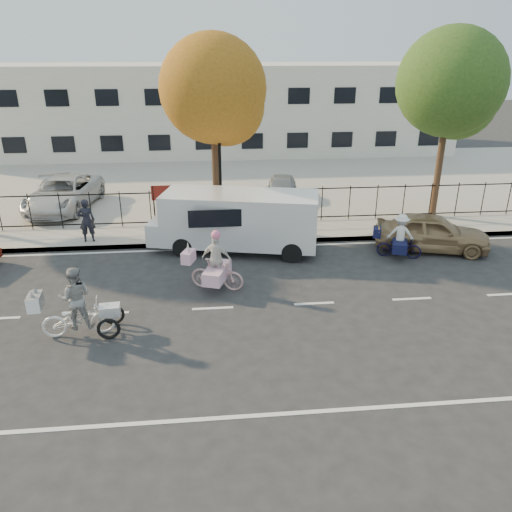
{
  "coord_description": "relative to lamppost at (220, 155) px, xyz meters",
  "views": [
    {
      "loc": [
        -0.01,
        -12.86,
        6.99
      ],
      "look_at": [
        1.38,
        1.2,
        1.1
      ],
      "focal_mm": 35.0,
      "sensor_mm": 36.0,
      "label": 1
    }
  ],
  "objects": [
    {
      "name": "lot_car_b",
      "position": [
        -7.1,
        3.24,
        -2.24
      ],
      "size": [
        3.05,
        5.45,
        1.44
      ],
      "primitive_type": "imported",
      "rotation": [
        0.0,
        0.0,
        -0.13
      ],
      "color": "silver",
      "rests_on": "parking_lot"
    },
    {
      "name": "sidewalk",
      "position": [
        -0.5,
        -0.7,
        -3.04
      ],
      "size": [
        60.0,
        2.2,
        0.15
      ],
      "primitive_type": "cube",
      "color": "#A8A399",
      "rests_on": "ground"
    },
    {
      "name": "gold_sedan",
      "position": [
        7.71,
        -3.0,
        -2.41
      ],
      "size": [
        4.39,
        2.74,
        1.4
      ],
      "primitive_type": "imported",
      "rotation": [
        0.0,
        0.0,
        1.28
      ],
      "color": "#A18157",
      "rests_on": "ground"
    },
    {
      "name": "pedestrian",
      "position": [
        -5.12,
        -1.2,
        -2.13
      ],
      "size": [
        0.65,
        0.46,
        1.67
      ],
      "primitive_type": "imported",
      "rotation": [
        0.0,
        0.0,
        3.24
      ],
      "color": "black",
      "rests_on": "sidewalk"
    },
    {
      "name": "bull_bike",
      "position": [
        6.23,
        -3.59,
        -2.46
      ],
      "size": [
        1.81,
        1.28,
        1.63
      ],
      "rotation": [
        0.0,
        0.0,
        1.23
      ],
      "color": "black",
      "rests_on": "ground"
    },
    {
      "name": "unicorn_bike",
      "position": [
        -0.36,
        -5.53,
        -2.39
      ],
      "size": [
        1.98,
        1.44,
        1.96
      ],
      "rotation": [
        0.0,
        0.0,
        1.24
      ],
      "color": "beige",
      "rests_on": "ground"
    },
    {
      "name": "road_markings",
      "position": [
        -0.5,
        -6.8,
        -3.11
      ],
      "size": [
        60.0,
        9.52,
        0.01
      ],
      "primitive_type": null,
      "color": "silver",
      "rests_on": "ground"
    },
    {
      "name": "iron_fence",
      "position": [
        -0.5,
        0.4,
        -2.21
      ],
      "size": [
        58.0,
        0.06,
        1.5
      ],
      "primitive_type": null,
      "color": "black",
      "rests_on": "sidewalk"
    },
    {
      "name": "tree_mid",
      "position": [
        -0.03,
        0.64,
        2.24
      ],
      "size": [
        4.17,
        4.17,
        7.64
      ],
      "color": "#442D1D",
      "rests_on": "ground"
    },
    {
      "name": "tree_east",
      "position": [
        9.46,
        0.56,
        2.42
      ],
      "size": [
        4.31,
        4.31,
        7.9
      ],
      "color": "#442D1D",
      "rests_on": "ground"
    },
    {
      "name": "white_van",
      "position": [
        0.52,
        -2.3,
        -1.91
      ],
      "size": [
        6.49,
        3.27,
        2.18
      ],
      "rotation": [
        0.0,
        0.0,
        -0.23
      ],
      "color": "white",
      "rests_on": "ground"
    },
    {
      "name": "zebra_trike",
      "position": [
        -4.0,
        -7.89,
        -2.37
      ],
      "size": [
        2.26,
        0.94,
        1.93
      ],
      "rotation": [
        0.0,
        0.0,
        1.67
      ],
      "color": "white",
      "rests_on": "ground"
    },
    {
      "name": "lamppost",
      "position": [
        0.0,
        0.0,
        0.0
      ],
      "size": [
        0.36,
        0.36,
        4.33
      ],
      "color": "black",
      "rests_on": "sidewalk"
    },
    {
      "name": "ground",
      "position": [
        -0.5,
        -6.8,
        -3.11
      ],
      "size": [
        120.0,
        120.0,
        0.0
      ],
      "primitive_type": "plane",
      "color": "#333334"
    },
    {
      "name": "parking_lot",
      "position": [
        -0.5,
        8.2,
        -3.04
      ],
      "size": [
        60.0,
        15.6,
        0.15
      ],
      "primitive_type": "cube",
      "color": "#A8A399",
      "rests_on": "ground"
    },
    {
      "name": "curb",
      "position": [
        -0.5,
        -1.75,
        -3.04
      ],
      "size": [
        60.0,
        0.1,
        0.15
      ],
      "primitive_type": "cube",
      "color": "#A8A399",
      "rests_on": "ground"
    },
    {
      "name": "street_sign",
      "position": [
        -2.35,
        0.0,
        -1.7
      ],
      "size": [
        0.85,
        0.06,
        1.8
      ],
      "color": "black",
      "rests_on": "sidewalk"
    },
    {
      "name": "building",
      "position": [
        -0.5,
        18.2,
        -0.11
      ],
      "size": [
        34.0,
        10.0,
        6.0
      ],
      "primitive_type": "cube",
      "color": "silver",
      "rests_on": "ground"
    },
    {
      "name": "lot_car_a",
      "position": [
        -7.5,
        3.42,
        -2.36
      ],
      "size": [
        2.71,
        4.44,
        1.2
      ],
      "primitive_type": "imported",
      "rotation": [
        0.0,
        0.0,
        0.26
      ],
      "color": "#A0A4A7",
      "rests_on": "parking_lot"
    },
    {
      "name": "lot_car_d",
      "position": [
        3.06,
        3.7,
        -2.37
      ],
      "size": [
        1.99,
        3.69,
        1.19
      ],
      "primitive_type": "imported",
      "rotation": [
        0.0,
        0.0,
        -0.17
      ],
      "color": "#929598",
      "rests_on": "parking_lot"
    }
  ]
}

